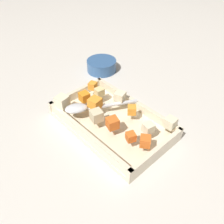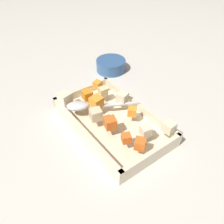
% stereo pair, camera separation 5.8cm
% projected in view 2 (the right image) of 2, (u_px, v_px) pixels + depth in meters
% --- Properties ---
extents(ground_plane, '(4.00, 4.00, 0.00)m').
position_uv_depth(ground_plane, '(113.00, 128.00, 0.69)').
color(ground_plane, beige).
extents(baking_dish, '(0.34, 0.21, 0.04)m').
position_uv_depth(baking_dish, '(112.00, 122.00, 0.69)').
color(baking_dish, beige).
rests_on(baking_dish, ground_plane).
extents(carrot_chunk_mid_right, '(0.03, 0.03, 0.02)m').
position_uv_depth(carrot_chunk_mid_right, '(126.00, 138.00, 0.58)').
color(carrot_chunk_mid_right, orange).
rests_on(carrot_chunk_mid_right, baking_dish).
extents(carrot_chunk_near_left, '(0.04, 0.04, 0.03)m').
position_uv_depth(carrot_chunk_near_left, '(140.00, 144.00, 0.57)').
color(carrot_chunk_near_left, orange).
rests_on(carrot_chunk_near_left, baking_dish).
extents(carrot_chunk_near_right, '(0.04, 0.04, 0.03)m').
position_uv_depth(carrot_chunk_near_right, '(96.00, 102.00, 0.68)').
color(carrot_chunk_near_right, orange).
rests_on(carrot_chunk_near_right, baking_dish).
extents(carrot_chunk_mid_left, '(0.03, 0.03, 0.02)m').
position_uv_depth(carrot_chunk_mid_left, '(132.00, 111.00, 0.66)').
color(carrot_chunk_mid_left, orange).
rests_on(carrot_chunk_mid_left, baking_dish).
extents(carrot_chunk_rim_edge, '(0.03, 0.03, 0.03)m').
position_uv_depth(carrot_chunk_rim_edge, '(87.00, 95.00, 0.71)').
color(carrot_chunk_rim_edge, orange).
rests_on(carrot_chunk_rim_edge, baking_dish).
extents(carrot_chunk_near_spoon, '(0.04, 0.04, 0.03)m').
position_uv_depth(carrot_chunk_near_spoon, '(110.00, 123.00, 0.62)').
color(carrot_chunk_near_spoon, orange).
rests_on(carrot_chunk_near_spoon, baking_dish).
extents(carrot_chunk_front_center, '(0.03, 0.03, 0.02)m').
position_uv_depth(carrot_chunk_front_center, '(98.00, 85.00, 0.76)').
color(carrot_chunk_front_center, orange).
rests_on(carrot_chunk_front_center, baking_dish).
extents(potato_chunk_corner_sw, '(0.03, 0.03, 0.03)m').
position_uv_depth(potato_chunk_corner_sw, '(146.00, 131.00, 0.60)').
color(potato_chunk_corner_sw, beige).
rests_on(potato_chunk_corner_sw, baking_dish).
extents(potato_chunk_far_left, '(0.04, 0.04, 0.03)m').
position_uv_depth(potato_chunk_far_left, '(122.00, 97.00, 0.70)').
color(potato_chunk_far_left, beige).
rests_on(potato_chunk_far_left, baking_dish).
extents(potato_chunk_corner_se, '(0.03, 0.03, 0.02)m').
position_uv_depth(potato_chunk_corner_se, '(103.00, 91.00, 0.73)').
color(potato_chunk_corner_se, '#E0CC89').
rests_on(potato_chunk_corner_se, baking_dish).
extents(potato_chunk_center, '(0.04, 0.04, 0.03)m').
position_uv_depth(potato_chunk_center, '(65.00, 98.00, 0.70)').
color(potato_chunk_center, beige).
rests_on(potato_chunk_center, baking_dish).
extents(potato_chunk_heap_top, '(0.04, 0.04, 0.03)m').
position_uv_depth(potato_chunk_heap_top, '(96.00, 114.00, 0.64)').
color(potato_chunk_heap_top, beige).
rests_on(potato_chunk_heap_top, baking_dish).
extents(potato_chunk_under_handle, '(0.03, 0.03, 0.03)m').
position_uv_depth(potato_chunk_under_handle, '(169.00, 127.00, 0.61)').
color(potato_chunk_under_handle, beige).
rests_on(potato_chunk_under_handle, baking_dish).
extents(serving_spoon, '(0.13, 0.20, 0.02)m').
position_uv_depth(serving_spoon, '(82.00, 106.00, 0.68)').
color(serving_spoon, silver).
rests_on(serving_spoon, baking_dish).
extents(small_prep_bowl, '(0.11, 0.11, 0.04)m').
position_uv_depth(small_prep_bowl, '(111.00, 65.00, 0.92)').
color(small_prep_bowl, '#33598C').
rests_on(small_prep_bowl, ground_plane).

